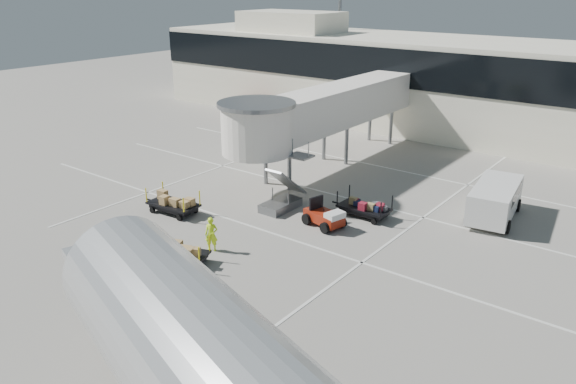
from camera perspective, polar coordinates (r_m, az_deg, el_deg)
name	(u,v)px	position (r m, az deg, el deg)	size (l,w,h in m)	color
ground	(242,244)	(29.49, -4.66, -5.31)	(140.00, 140.00, 0.00)	gray
lane_markings	(330,191)	(36.69, 4.31, 0.06)	(40.00, 30.00, 0.02)	silver
terminal	(461,85)	(53.48, 17.16, 10.31)	(64.00, 12.11, 15.20)	white
jet_bridge	(315,112)	(39.57, 2.80, 8.09)	(5.70, 20.40, 6.03)	white
baggage_tug	(325,217)	(31.34, 3.76, -2.53)	(2.56, 1.98, 1.55)	maroon
suitcase_cart	(364,208)	(32.87, 7.73, -1.61)	(3.68, 1.50, 1.44)	black
box_cart_near	(180,253)	(27.75, -10.91, -6.14)	(3.42, 2.29, 1.33)	black
box_cart_far	(173,204)	(33.69, -11.58, -1.22)	(3.83, 1.78, 1.48)	black
ground_worker	(211,234)	(28.63, -7.79, -4.29)	(0.65, 0.43, 1.79)	#AAD616
minivan	(496,197)	(34.35, 20.34, -0.52)	(2.96, 5.64, 2.04)	silver
belt_loader	(249,111)	(56.60, -3.93, 8.25)	(4.40, 2.44, 2.01)	maroon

